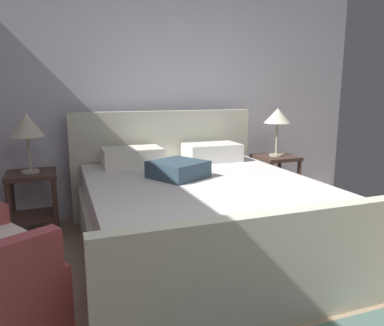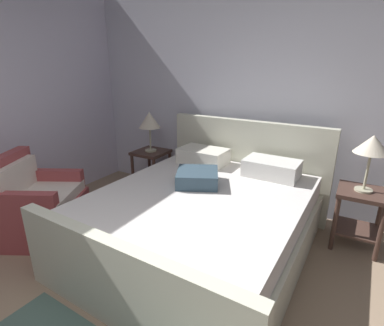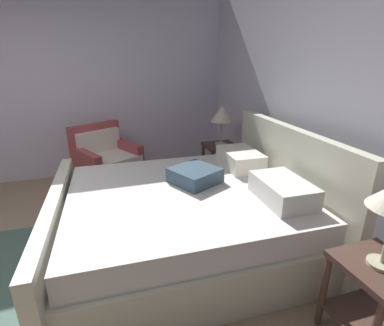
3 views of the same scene
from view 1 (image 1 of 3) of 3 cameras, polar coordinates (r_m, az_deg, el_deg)
name	(u,v)px [view 1 (image 1 of 3)]	position (r m, az deg, el deg)	size (l,w,h in m)	color
wall_back	(164,82)	(4.23, -4.42, 12.47)	(4.99, 0.12, 2.88)	silver
bed	(198,211)	(3.13, 0.94, -7.41)	(2.05, 2.33, 1.13)	beige
nightstand_right	(275,172)	(4.40, 12.81, -1.42)	(0.44, 0.44, 0.60)	#493129
table_lamp_right	(278,117)	(4.31, 13.18, 6.97)	(0.31, 0.31, 0.55)	#B7B293
nightstand_left	(33,193)	(3.74, -23.54, -4.31)	(0.44, 0.44, 0.60)	#493129
table_lamp_left	(27,126)	(3.63, -24.30, 5.25)	(0.30, 0.30, 0.55)	#B7B293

